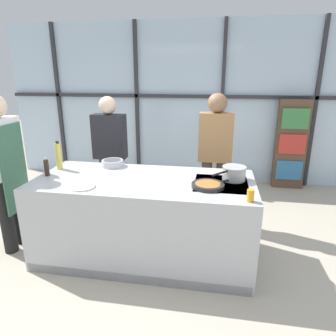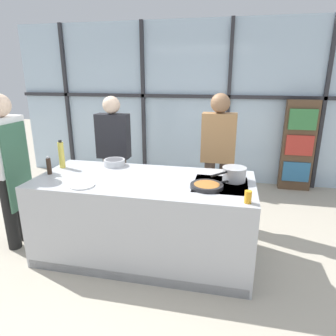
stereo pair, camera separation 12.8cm
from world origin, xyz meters
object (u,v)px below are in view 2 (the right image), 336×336
at_px(spectator_center_left, 218,152).
at_px(frying_pan, 207,186).
at_px(mixing_bowl, 114,162).
at_px(pepper_grinder, 49,166).
at_px(spectator_far_left, 114,150).
at_px(white_plate, 82,185).
at_px(oil_bottle, 61,155).
at_px(saucepan, 234,174).
at_px(chef, 9,163).
at_px(juice_glass_near, 248,197).

bearing_deg(spectator_center_left, frying_pan, 87.91).
relative_size(mixing_bowl, pepper_grinder, 1.22).
bearing_deg(spectator_center_left, spectator_far_left, 0.00).
relative_size(spectator_center_left, mixing_bowl, 6.90).
height_order(frying_pan, white_plate, frying_pan).
xyz_separation_m(spectator_far_left, oil_bottle, (-0.32, -0.76, 0.11)).
relative_size(spectator_far_left, mixing_bowl, 6.68).
distance_m(spectator_far_left, pepper_grinder, 1.05).
height_order(saucepan, mixing_bowl, saucepan).
distance_m(chef, saucepan, 2.41).
distance_m(chef, spectator_far_left, 1.30).
bearing_deg(saucepan, juice_glass_near, -77.40).
relative_size(spectator_far_left, saucepan, 4.47).
height_order(spectator_far_left, mixing_bowl, spectator_far_left).
bearing_deg(chef, spectator_far_left, 141.98).
height_order(chef, oil_bottle, chef).
xyz_separation_m(white_plate, oil_bottle, (-0.50, 0.50, 0.14)).
bearing_deg(frying_pan, juice_glass_near, -37.87).
distance_m(frying_pan, juice_glass_near, 0.46).
relative_size(chef, mixing_bowl, 7.01).
bearing_deg(chef, spectator_center_left, 114.94).
xyz_separation_m(chef, mixing_bowl, (1.03, 0.46, -0.05)).
xyz_separation_m(white_plate, juice_glass_near, (1.54, -0.07, 0.05)).
bearing_deg(frying_pan, mixing_bowl, 156.41).
xyz_separation_m(chef, white_plate, (0.98, -0.24, -0.09)).
bearing_deg(oil_bottle, spectator_center_left, 23.80).
relative_size(frying_pan, juice_glass_near, 4.50).
xyz_separation_m(chef, spectator_far_left, (0.80, 1.02, -0.05)).
relative_size(spectator_center_left, juice_glass_near, 16.02).
bearing_deg(frying_pan, spectator_center_left, 87.91).
height_order(saucepan, white_plate, saucepan).
height_order(spectator_center_left, juice_glass_near, spectator_center_left).
bearing_deg(juice_glass_near, mixing_bowl, 152.57).
xyz_separation_m(saucepan, pepper_grinder, (-1.93, -0.19, 0.02)).
relative_size(white_plate, mixing_bowl, 0.97).
distance_m(saucepan, juice_glass_near, 0.54).
xyz_separation_m(saucepan, juice_glass_near, (0.12, -0.52, -0.02)).
height_order(frying_pan, saucepan, saucepan).
relative_size(spectator_far_left, spectator_center_left, 0.97).
bearing_deg(spectator_far_left, pepper_grinder, 71.74).
xyz_separation_m(oil_bottle, juice_glass_near, (2.04, -0.57, -0.10)).
bearing_deg(spectator_far_left, frying_pan, 142.25).
bearing_deg(juice_glass_near, frying_pan, 142.13).
relative_size(mixing_bowl, juice_glass_near, 2.32).
height_order(frying_pan, pepper_grinder, pepper_grinder).
relative_size(saucepan, juice_glass_near, 3.47).
bearing_deg(chef, juice_glass_near, 82.99).
height_order(mixing_bowl, juice_glass_near, juice_glass_near).
height_order(spectator_far_left, saucepan, spectator_far_left).
bearing_deg(mixing_bowl, frying_pan, -23.59).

